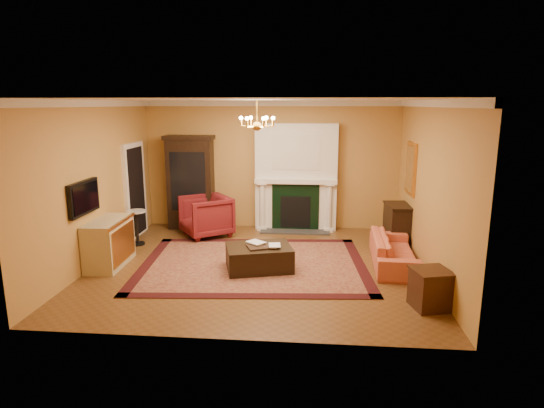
# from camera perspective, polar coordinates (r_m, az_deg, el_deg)

# --- Properties ---
(floor) EXTENTS (6.00, 5.50, 0.02)m
(floor) POSITION_cam_1_polar(r_m,az_deg,el_deg) (8.53, -1.77, -7.72)
(floor) COLOR brown
(floor) RESTS_ON ground
(ceiling) EXTENTS (6.00, 5.50, 0.02)m
(ceiling) POSITION_cam_1_polar(r_m,az_deg,el_deg) (8.01, -1.92, 13.01)
(ceiling) COLOR silver
(ceiling) RESTS_ON wall_back
(wall_back) EXTENTS (6.00, 0.02, 3.00)m
(wall_back) POSITION_cam_1_polar(r_m,az_deg,el_deg) (10.85, -0.10, 4.88)
(wall_back) COLOR #B48540
(wall_back) RESTS_ON floor
(wall_front) EXTENTS (6.00, 0.02, 3.00)m
(wall_front) POSITION_cam_1_polar(r_m,az_deg,el_deg) (5.47, -5.29, -2.77)
(wall_front) COLOR #B48540
(wall_front) RESTS_ON floor
(wall_left) EXTENTS (0.02, 5.50, 3.00)m
(wall_left) POSITION_cam_1_polar(r_m,az_deg,el_deg) (9.00, -21.25, 2.46)
(wall_left) COLOR #B48540
(wall_left) RESTS_ON floor
(wall_right) EXTENTS (0.02, 5.50, 3.00)m
(wall_right) POSITION_cam_1_polar(r_m,az_deg,el_deg) (8.33, 19.19, 1.87)
(wall_right) COLOR #B48540
(wall_right) RESTS_ON floor
(fireplace) EXTENTS (1.90, 0.70, 2.50)m
(fireplace) POSITION_cam_1_polar(r_m,az_deg,el_deg) (10.67, 3.03, 3.07)
(fireplace) COLOR white
(fireplace) RESTS_ON wall_back
(crown_molding) EXTENTS (6.00, 5.50, 0.12)m
(crown_molding) POSITION_cam_1_polar(r_m,az_deg,el_deg) (8.96, -1.16, 12.51)
(crown_molding) COLOR silver
(crown_molding) RESTS_ON ceiling
(doorway) EXTENTS (0.08, 1.05, 2.10)m
(doorway) POSITION_cam_1_polar(r_m,az_deg,el_deg) (10.59, -16.78, 1.66)
(doorway) COLOR silver
(doorway) RESTS_ON wall_left
(tv_panel) EXTENTS (0.09, 0.95, 0.58)m
(tv_panel) POSITION_cam_1_polar(r_m,az_deg,el_deg) (8.48, -22.54, 0.74)
(tv_panel) COLOR black
(tv_panel) RESTS_ON wall_left
(gilt_mirror) EXTENTS (0.06, 0.76, 1.05)m
(gilt_mirror) POSITION_cam_1_polar(r_m,az_deg,el_deg) (9.65, 17.03, 4.28)
(gilt_mirror) COLOR gold
(gilt_mirror) RESTS_ON wall_right
(chandelier) EXTENTS (0.63, 0.55, 0.53)m
(chandelier) POSITION_cam_1_polar(r_m,az_deg,el_deg) (8.02, -1.90, 10.14)
(chandelier) COLOR gold
(chandelier) RESTS_ON ceiling
(oriental_rug) EXTENTS (4.38, 3.42, 0.02)m
(oriental_rug) POSITION_cam_1_polar(r_m,az_deg,el_deg) (8.56, -2.34, -7.52)
(oriental_rug) COLOR #4E1110
(oriental_rug) RESTS_ON floor
(china_cabinet) EXTENTS (1.07, 0.51, 2.12)m
(china_cabinet) POSITION_cam_1_polar(r_m,az_deg,el_deg) (10.99, -10.15, 2.45)
(china_cabinet) COLOR black
(china_cabinet) RESTS_ON floor
(wingback_armchair) EXTENTS (1.32, 1.33, 1.01)m
(wingback_armchair) POSITION_cam_1_polar(r_m,az_deg,el_deg) (10.33, -8.30, -1.26)
(wingback_armchair) COLOR maroon
(wingback_armchair) RESTS_ON floor
(pedestal_table) EXTENTS (0.42, 0.42, 0.74)m
(pedestal_table) POSITION_cam_1_polar(r_m,az_deg,el_deg) (10.01, -16.63, -2.54)
(pedestal_table) COLOR black
(pedestal_table) RESTS_ON floor
(commode) EXTENTS (0.58, 1.17, 0.86)m
(commode) POSITION_cam_1_polar(r_m,az_deg,el_deg) (8.90, -19.77, -4.61)
(commode) COLOR tan
(commode) RESTS_ON floor
(coral_sofa) EXTENTS (0.65, 1.93, 0.74)m
(coral_sofa) POSITION_cam_1_polar(r_m,az_deg,el_deg) (8.70, 15.07, -5.09)
(coral_sofa) COLOR #BB5F3B
(coral_sofa) RESTS_ON floor
(end_table) EXTENTS (0.59, 0.59, 0.56)m
(end_table) POSITION_cam_1_polar(r_m,az_deg,el_deg) (7.12, 19.24, -10.14)
(end_table) COLOR #351D0E
(end_table) RESTS_ON floor
(console_table) EXTENTS (0.50, 0.80, 0.85)m
(console_table) POSITION_cam_1_polar(r_m,az_deg,el_deg) (9.90, 15.45, -2.65)
(console_table) COLOR black
(console_table) RESTS_ON floor
(leather_ottoman) EXTENTS (1.32, 1.10, 0.42)m
(leather_ottoman) POSITION_cam_1_polar(r_m,az_deg,el_deg) (8.23, -1.64, -6.72)
(leather_ottoman) COLOR black
(leather_ottoman) RESTS_ON oriental_rug
(ottoman_tray) EXTENTS (0.54, 0.49, 0.03)m
(ottoman_tray) POSITION_cam_1_polar(r_m,az_deg,el_deg) (8.09, -1.49, -5.38)
(ottoman_tray) COLOR black
(ottoman_tray) RESTS_ON leather_ottoman
(book_a) EXTENTS (0.18, 0.20, 0.32)m
(book_a) POSITION_cam_1_polar(r_m,az_deg,el_deg) (8.11, -2.62, -4.06)
(book_a) COLOR gray
(book_a) RESTS_ON ottoman_tray
(book_b) EXTENTS (0.21, 0.05, 0.28)m
(book_b) POSITION_cam_1_polar(r_m,az_deg,el_deg) (8.03, -0.40, -4.34)
(book_b) COLOR gray
(book_b) RESTS_ON ottoman_tray
(topiary_left) EXTENTS (0.16, 0.16, 0.42)m
(topiary_left) POSITION_cam_1_polar(r_m,az_deg,el_deg) (10.63, -0.24, 4.50)
(topiary_left) COLOR tan
(topiary_left) RESTS_ON fireplace
(topiary_right) EXTENTS (0.16, 0.16, 0.43)m
(topiary_right) POSITION_cam_1_polar(r_m,az_deg,el_deg) (10.59, 6.38, 4.42)
(topiary_right) COLOR tan
(topiary_right) RESTS_ON fireplace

